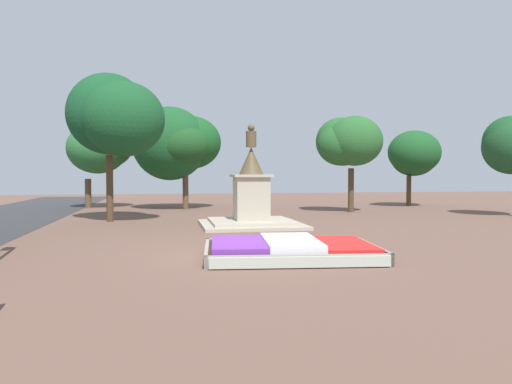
{
  "coord_description": "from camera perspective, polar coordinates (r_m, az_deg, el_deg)",
  "views": [
    {
      "loc": [
        -2.01,
        -14.89,
        2.54
      ],
      "look_at": [
        1.5,
        4.29,
        1.78
      ],
      "focal_mm": 35.0,
      "sensor_mm": 36.0,
      "label": 1
    }
  ],
  "objects": [
    {
      "name": "ground_plane",
      "position": [
        15.24,
        -2.69,
        -7.36
      ],
      "size": [
        90.63,
        90.63,
        0.0
      ],
      "primitive_type": "plane",
      "color": "brown"
    },
    {
      "name": "flower_planter",
      "position": [
        15.0,
        3.83,
        -6.6
      ],
      "size": [
        5.44,
        4.09,
        0.56
      ],
      "color": "#38281C",
      "rests_on": "ground_plane"
    },
    {
      "name": "statue_monument",
      "position": [
        23.64,
        -0.55,
        -1.17
      ],
      "size": [
        4.74,
        4.74,
        4.82
      ],
      "color": "#B1A792",
      "rests_on": "ground_plane"
    },
    {
      "name": "park_tree_far_left",
      "position": [
        37.59,
        -17.35,
        5.15
      ],
      "size": [
        4.7,
        4.65,
        6.64
      ],
      "color": "brown",
      "rests_on": "ground_plane"
    },
    {
      "name": "park_tree_behind_statue",
      "position": [
        27.07,
        -15.83,
        8.32
      ],
      "size": [
        5.1,
        5.19,
        7.76
      ],
      "color": "#4C3823",
      "rests_on": "ground_plane"
    },
    {
      "name": "park_tree_far_right",
      "position": [
        39.39,
        17.62,
        4.09
      ],
      "size": [
        4.3,
        4.54,
        5.65
      ],
      "color": "#4C3823",
      "rests_on": "ground_plane"
    },
    {
      "name": "park_tree_street_side",
      "position": [
        35.25,
        -8.96,
        5.48
      ],
      "size": [
        6.2,
        5.56,
        7.1
      ],
      "color": "brown",
      "rests_on": "ground_plane"
    },
    {
      "name": "park_tree_mid_canopy",
      "position": [
        32.75,
        27.17,
        4.79
      ],
      "size": [
        3.35,
        3.36,
        5.85
      ],
      "color": "#4C3823",
      "rests_on": "ground_plane"
    },
    {
      "name": "park_tree_distant",
      "position": [
        32.57,
        10.32,
        5.59
      ],
      "size": [
        4.14,
        4.02,
        6.12
      ],
      "color": "#4C3823",
      "rests_on": "ground_plane"
    }
  ]
}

